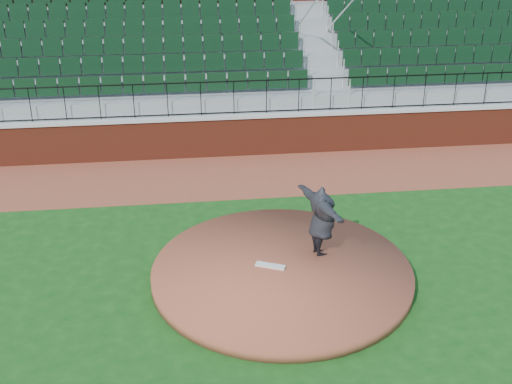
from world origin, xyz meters
The scene contains 10 objects.
ground centered at (0.00, 0.00, 0.00)m, with size 90.00×90.00×0.00m, color #134212.
warning_track centered at (0.00, 5.40, 0.01)m, with size 34.00×3.20×0.01m, color brown.
field_wall centered at (0.00, 7.00, 0.60)m, with size 34.00×0.35×1.20m, color maroon.
wall_cap centered at (0.00, 7.00, 1.25)m, with size 34.00×0.45×0.10m, color #B7B7B7.
wall_railing centered at (0.00, 7.00, 1.80)m, with size 34.00×0.05×1.00m, color black, non-canonical shape.
seating_stands centered at (0.00, 9.72, 2.30)m, with size 34.00×5.10×4.60m, color gray, non-canonical shape.
concourse_wall centered at (0.00, 12.52, 2.75)m, with size 34.00×0.50×5.50m, color maroon.
pitchers_mound centered at (0.36, -0.06, 0.12)m, with size 5.47×5.47×0.25m, color brown.
pitching_rubber centered at (0.13, 0.02, 0.27)m, with size 0.63×0.16×0.04m, color silver.
pitcher centered at (1.28, 0.44, 1.05)m, with size 1.97×0.54×1.60m, color black.
Camera 1 is at (-1.57, -11.58, 7.54)m, focal length 45.82 mm.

